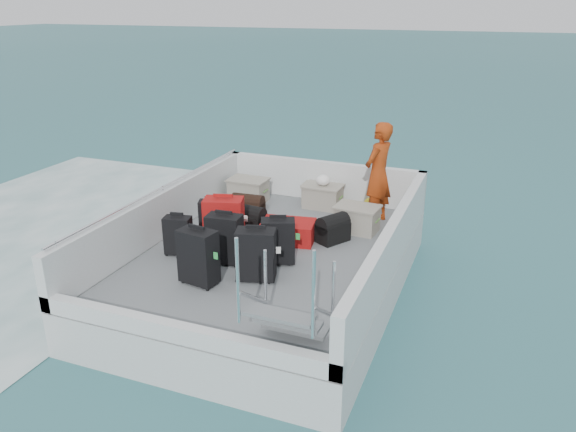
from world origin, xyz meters
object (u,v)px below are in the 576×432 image
suitcase_8 (288,231)px  crate_0 (248,191)px  suitcase_3 (198,257)px  suitcase_7 (278,242)px  suitcase_4 (225,239)px  suitcase_1 (178,236)px  crate_3 (357,219)px  passenger (378,173)px  crate_1 (319,194)px  crate_2 (323,197)px  suitcase_2 (212,218)px  suitcase_5 (224,224)px  suitcase_6 (256,255)px

suitcase_8 → crate_0: crate_0 is taller
suitcase_3 → suitcase_7: suitcase_3 is taller
suitcase_4 → suitcase_7: (0.68, 0.24, -0.03)m
suitcase_1 → suitcase_7: 1.42m
crate_3 → passenger: bearing=70.0°
suitcase_1 → crate_1: 3.00m
suitcase_8 → suitcase_4: bearing=142.9°
suitcase_7 → suitcase_4: bearing=177.8°
suitcase_4 → crate_2: (0.56, 2.58, -0.16)m
suitcase_7 → suitcase_8: bearing=79.1°
suitcase_2 → crate_3: 2.23m
suitcase_1 → suitcase_8: suitcase_1 is taller
crate_1 → passenger: 1.40m
suitcase_3 → suitcase_2: bearing=122.2°
suitcase_2 → suitcase_4: 1.04m
crate_0 → crate_2: (1.34, 0.16, -0.01)m
suitcase_2 → suitcase_4: bearing=-72.6°
suitcase_2 → crate_2: (1.20, 1.76, -0.09)m
suitcase_8 → passenger: size_ratio=0.48×
suitcase_8 → suitcase_3: bearing=152.2°
suitcase_4 → suitcase_7: bearing=14.8°
suitcase_8 → crate_2: crate_2 is taller
suitcase_4 → passenger: bearing=50.2°
crate_1 → crate_3: crate_3 is taller
crate_0 → crate_2: crate_0 is taller
suitcase_1 → crate_0: suitcase_1 is taller
suitcase_4 → suitcase_5: (-0.23, 0.43, 0.03)m
crate_2 → crate_3: crate_3 is taller
crate_3 → suitcase_1: bearing=-140.1°
crate_0 → crate_3: crate_0 is taller
suitcase_6 → crate_1: bearing=77.3°
crate_2 → suitcase_6: bearing=-89.1°
suitcase_4 → passenger: passenger is taller
suitcase_1 → suitcase_4: bearing=-11.8°
suitcase_7 → crate_1: (-0.25, 2.51, -0.15)m
crate_0 → crate_2: size_ratio=1.03×
suitcase_4 → crate_0: suitcase_4 is taller
suitcase_2 → suitcase_6: (1.24, -1.12, 0.07)m
suitcase_2 → crate_1: size_ratio=1.01×
suitcase_3 → crate_1: size_ratio=1.35×
crate_1 → suitcase_8: bearing=-86.8°
passenger → suitcase_4: bearing=-16.0°
suitcase_4 → suitcase_7: 0.72m
suitcase_2 → crate_1: (1.07, 1.94, -0.11)m
suitcase_7 → crate_0: suitcase_7 is taller
suitcase_6 → suitcase_8: size_ratio=0.88×
crate_1 → crate_2: bearing=-55.1°
suitcase_3 → crate_3: size_ratio=1.15×
suitcase_7 → crate_2: suitcase_7 is taller
crate_3 → crate_1: bearing=133.2°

